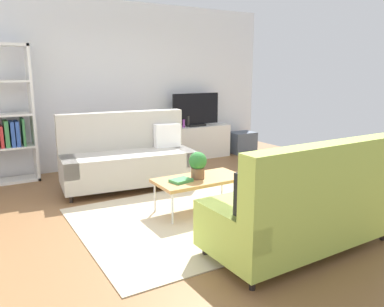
# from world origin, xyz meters

# --- Properties ---
(ground_plane) EXTENTS (7.68, 7.68, 0.00)m
(ground_plane) POSITION_xyz_m (0.00, 0.00, 0.00)
(ground_plane) COLOR brown
(wall_far) EXTENTS (6.40, 0.12, 2.90)m
(wall_far) POSITION_xyz_m (0.00, 2.80, 1.45)
(wall_far) COLOR silver
(wall_far) RESTS_ON ground_plane
(area_rug) EXTENTS (2.90, 2.20, 0.01)m
(area_rug) POSITION_xyz_m (0.04, -0.29, 0.01)
(area_rug) COLOR beige
(area_rug) RESTS_ON ground_plane
(couch_beige) EXTENTS (1.98, 1.05, 1.10)m
(couch_beige) POSITION_xyz_m (-0.29, 1.33, 0.44)
(couch_beige) COLOR #B2ADA3
(couch_beige) RESTS_ON ground_plane
(couch_green) EXTENTS (1.91, 0.87, 1.10)m
(couch_green) POSITION_xyz_m (0.37, -1.51, 0.45)
(couch_green) COLOR #A3BC4C
(couch_green) RESTS_ON ground_plane
(coffee_table) EXTENTS (1.10, 0.56, 0.42)m
(coffee_table) POSITION_xyz_m (0.09, -0.09, 0.39)
(coffee_table) COLOR #B7844C
(coffee_table) RESTS_ON ground_plane
(tv_console) EXTENTS (1.40, 0.44, 0.64)m
(tv_console) POSITION_xyz_m (1.57, 2.46, 0.32)
(tv_console) COLOR silver
(tv_console) RESTS_ON ground_plane
(tv) EXTENTS (1.00, 0.20, 0.64)m
(tv) POSITION_xyz_m (1.57, 2.44, 0.95)
(tv) COLOR black
(tv) RESTS_ON tv_console
(storage_trunk) EXTENTS (0.52, 0.40, 0.44)m
(storage_trunk) POSITION_xyz_m (2.67, 2.36, 0.22)
(storage_trunk) COLOR #4C5666
(storage_trunk) RESTS_ON ground_plane
(potted_plant) EXTENTS (0.22, 0.22, 0.33)m
(potted_plant) POSITION_xyz_m (0.06, -0.09, 0.60)
(potted_plant) COLOR brown
(potted_plant) RESTS_ON coffee_table
(table_book_0) EXTENTS (0.27, 0.22, 0.03)m
(table_book_0) POSITION_xyz_m (-0.19, -0.11, 0.44)
(table_book_0) COLOR #3F8C4C
(table_book_0) RESTS_ON coffee_table
(vase_0) EXTENTS (0.13, 0.13, 0.13)m
(vase_0) POSITION_xyz_m (0.99, 2.51, 0.70)
(vase_0) COLOR #4C72B2
(vase_0) RESTS_ON tv_console
(bottle_0) EXTENTS (0.05, 0.05, 0.18)m
(bottle_0) POSITION_xyz_m (1.18, 2.42, 0.73)
(bottle_0) COLOR #262626
(bottle_0) RESTS_ON tv_console
(bottle_1) EXTENTS (0.05, 0.05, 0.15)m
(bottle_1) POSITION_xyz_m (1.28, 2.42, 0.72)
(bottle_1) COLOR purple
(bottle_1) RESTS_ON tv_console
(bottle_2) EXTENTS (0.06, 0.06, 0.21)m
(bottle_2) POSITION_xyz_m (1.38, 2.42, 0.75)
(bottle_2) COLOR #262626
(bottle_2) RESTS_ON tv_console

